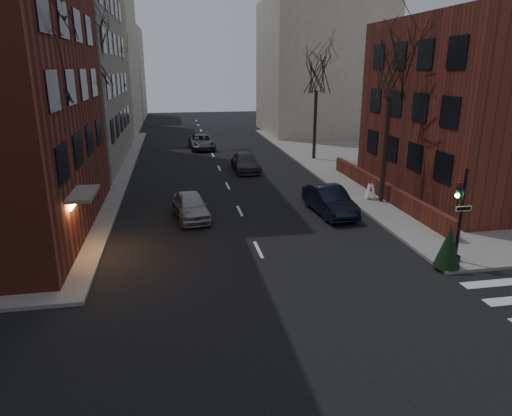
{
  "coord_description": "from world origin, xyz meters",
  "views": [
    {
      "loc": [
        -3.56,
        -7.19,
        8.06
      ],
      "look_at": [
        -0.1,
        12.06,
        2.0
      ],
      "focal_mm": 32.0,
      "sensor_mm": 36.0,
      "label": 1
    }
  ],
  "objects_px": {
    "sandwich_board": "(370,191)",
    "evergreen_shrub": "(449,246)",
    "tree_right_a": "(392,68)",
    "car_lane_gray": "(246,162)",
    "traffic_signal": "(459,221)",
    "tree_left_b": "(89,53)",
    "streetlamp_near": "(97,133)",
    "parked_sedan": "(330,201)",
    "streetlamp_far": "(126,106)",
    "tree_left_c": "(115,67)",
    "car_lane_far": "(202,142)",
    "car_lane_silver": "(191,206)",
    "tree_left_a": "(42,57)",
    "tree_right_b": "(317,73)"
  },
  "relations": [
    {
      "from": "sandwich_board",
      "to": "evergreen_shrub",
      "type": "relative_size",
      "value": 0.52
    },
    {
      "from": "tree_right_a",
      "to": "car_lane_gray",
      "type": "distance_m",
      "value": 14.61
    },
    {
      "from": "traffic_signal",
      "to": "tree_left_b",
      "type": "distance_m",
      "value": 24.87
    },
    {
      "from": "streetlamp_near",
      "to": "parked_sedan",
      "type": "relative_size",
      "value": 1.32
    },
    {
      "from": "streetlamp_far",
      "to": "car_lane_gray",
      "type": "relative_size",
      "value": 1.3
    },
    {
      "from": "tree_left_c",
      "to": "car_lane_far",
      "type": "bearing_deg",
      "value": -2.98
    },
    {
      "from": "tree_right_a",
      "to": "parked_sedan",
      "type": "relative_size",
      "value": 2.05
    },
    {
      "from": "tree_right_a",
      "to": "streetlamp_far",
      "type": "xyz_separation_m",
      "value": [
        -17.0,
        24.0,
        -3.79
      ]
    },
    {
      "from": "parked_sedan",
      "to": "evergreen_shrub",
      "type": "relative_size",
      "value": 2.67
    },
    {
      "from": "car_lane_silver",
      "to": "evergreen_shrub",
      "type": "xyz_separation_m",
      "value": [
        10.15,
        -8.65,
        0.31
      ]
    },
    {
      "from": "traffic_signal",
      "to": "car_lane_gray",
      "type": "height_order",
      "value": "traffic_signal"
    },
    {
      "from": "traffic_signal",
      "to": "evergreen_shrub",
      "type": "relative_size",
      "value": 2.25
    },
    {
      "from": "car_lane_gray",
      "to": "streetlamp_far",
      "type": "bearing_deg",
      "value": 126.8
    },
    {
      "from": "tree_left_a",
      "to": "streetlamp_near",
      "type": "relative_size",
      "value": 1.63
    },
    {
      "from": "tree_left_a",
      "to": "tree_right_a",
      "type": "height_order",
      "value": "tree_left_a"
    },
    {
      "from": "streetlamp_far",
      "to": "car_lane_silver",
      "type": "relative_size",
      "value": 1.47
    },
    {
      "from": "tree_right_b",
      "to": "car_lane_silver",
      "type": "bearing_deg",
      "value": -128.11
    },
    {
      "from": "car_lane_silver",
      "to": "sandwich_board",
      "type": "xyz_separation_m",
      "value": [
        11.24,
        1.54,
        -0.12
      ]
    },
    {
      "from": "tree_right_a",
      "to": "car_lane_silver",
      "type": "height_order",
      "value": "tree_right_a"
    },
    {
      "from": "streetlamp_far",
      "to": "tree_left_c",
      "type": "bearing_deg",
      "value": -106.7
    },
    {
      "from": "tree_left_b",
      "to": "parked_sedan",
      "type": "height_order",
      "value": "tree_left_b"
    },
    {
      "from": "tree_right_a",
      "to": "streetlamp_near",
      "type": "height_order",
      "value": "tree_right_a"
    },
    {
      "from": "tree_left_c",
      "to": "car_lane_far",
      "type": "height_order",
      "value": "tree_left_c"
    },
    {
      "from": "traffic_signal",
      "to": "streetlamp_near",
      "type": "height_order",
      "value": "streetlamp_near"
    },
    {
      "from": "tree_left_c",
      "to": "streetlamp_near",
      "type": "bearing_deg",
      "value": -88.09
    },
    {
      "from": "streetlamp_far",
      "to": "evergreen_shrub",
      "type": "xyz_separation_m",
      "value": [
        15.5,
        -33.5,
        -3.2
      ]
    },
    {
      "from": "tree_left_a",
      "to": "streetlamp_far",
      "type": "bearing_deg",
      "value": 88.77
    },
    {
      "from": "car_lane_gray",
      "to": "sandwich_board",
      "type": "xyz_separation_m",
      "value": [
        6.36,
        -9.98,
        -0.09
      ]
    },
    {
      "from": "car_lane_far",
      "to": "evergreen_shrub",
      "type": "bearing_deg",
      "value": -77.85
    },
    {
      "from": "tree_left_c",
      "to": "car_lane_far",
      "type": "xyz_separation_m",
      "value": [
        8.0,
        -0.42,
        -7.31
      ]
    },
    {
      "from": "car_lane_silver",
      "to": "car_lane_gray",
      "type": "distance_m",
      "value": 12.51
    },
    {
      "from": "tree_left_c",
      "to": "car_lane_silver",
      "type": "height_order",
      "value": "tree_left_c"
    },
    {
      "from": "streetlamp_near",
      "to": "car_lane_gray",
      "type": "distance_m",
      "value": 12.71
    },
    {
      "from": "tree_left_a",
      "to": "parked_sedan",
      "type": "distance_m",
      "value": 15.98
    },
    {
      "from": "tree_left_a",
      "to": "car_lane_far",
      "type": "xyz_separation_m",
      "value": [
        8.0,
        25.58,
        -7.75
      ]
    },
    {
      "from": "car_lane_gray",
      "to": "sandwich_board",
      "type": "relative_size",
      "value": 5.2
    },
    {
      "from": "tree_left_b",
      "to": "tree_right_a",
      "type": "height_order",
      "value": "tree_left_b"
    },
    {
      "from": "tree_left_a",
      "to": "evergreen_shrub",
      "type": "xyz_separation_m",
      "value": [
        16.1,
        -5.5,
        -7.43
      ]
    },
    {
      "from": "car_lane_far",
      "to": "car_lane_gray",
      "type": "bearing_deg",
      "value": -77.95
    },
    {
      "from": "tree_left_c",
      "to": "car_lane_far",
      "type": "relative_size",
      "value": 1.87
    },
    {
      "from": "tree_left_a",
      "to": "evergreen_shrub",
      "type": "distance_m",
      "value": 18.57
    },
    {
      "from": "evergreen_shrub",
      "to": "tree_right_b",
      "type": "bearing_deg",
      "value": 86.35
    },
    {
      "from": "streetlamp_far",
      "to": "parked_sedan",
      "type": "xyz_separation_m",
      "value": [
        13.17,
        -25.43,
        -3.45
      ]
    },
    {
      "from": "streetlamp_near",
      "to": "sandwich_board",
      "type": "relative_size",
      "value": 6.78
    },
    {
      "from": "tree_left_b",
      "to": "car_lane_far",
      "type": "distance_m",
      "value": 17.76
    },
    {
      "from": "tree_right_b",
      "to": "evergreen_shrub",
      "type": "height_order",
      "value": "tree_right_b"
    },
    {
      "from": "tree_left_b",
      "to": "tree_left_c",
      "type": "xyz_separation_m",
      "value": [
        0.0,
        14.0,
        -0.88
      ]
    },
    {
      "from": "tree_left_a",
      "to": "car_lane_silver",
      "type": "distance_m",
      "value": 10.26
    },
    {
      "from": "tree_right_b",
      "to": "streetlamp_near",
      "type": "xyz_separation_m",
      "value": [
        -17.0,
        -10.0,
        -3.35
      ]
    },
    {
      "from": "car_lane_gray",
      "to": "sandwich_board",
      "type": "distance_m",
      "value": 11.84
    }
  ]
}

